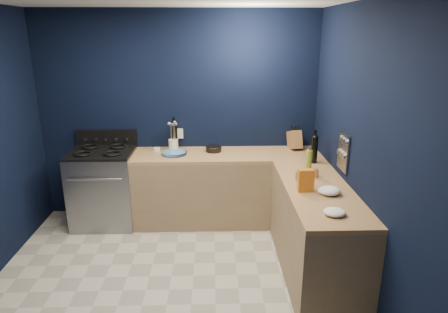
{
  "coord_description": "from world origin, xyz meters",
  "views": [
    {
      "loc": [
        0.42,
        -3.17,
        2.34
      ],
      "look_at": [
        0.55,
        1.0,
        1.0
      ],
      "focal_mm": 31.52,
      "sensor_mm": 36.0,
      "label": 1
    }
  ],
  "objects_px": {
    "knife_block": "(294,140)",
    "crouton_bag": "(306,180)",
    "plate_stack": "(174,153)",
    "utensil_crock": "(173,145)",
    "gas_range": "(105,188)"
  },
  "relations": [
    {
      "from": "gas_range",
      "to": "plate_stack",
      "type": "bearing_deg",
      "value": -0.53
    },
    {
      "from": "plate_stack",
      "to": "utensil_crock",
      "type": "distance_m",
      "value": 0.17
    },
    {
      "from": "utensil_crock",
      "to": "crouton_bag",
      "type": "bearing_deg",
      "value": -44.86
    },
    {
      "from": "gas_range",
      "to": "utensil_crock",
      "type": "xyz_separation_m",
      "value": [
        0.86,
        0.15,
        0.51
      ]
    },
    {
      "from": "plate_stack",
      "to": "utensil_crock",
      "type": "xyz_separation_m",
      "value": [
        -0.02,
        0.16,
        0.06
      ]
    },
    {
      "from": "crouton_bag",
      "to": "gas_range",
      "type": "bearing_deg",
      "value": 148.41
    },
    {
      "from": "plate_stack",
      "to": "crouton_bag",
      "type": "distance_m",
      "value": 1.79
    },
    {
      "from": "knife_block",
      "to": "crouton_bag",
      "type": "xyz_separation_m",
      "value": [
        -0.18,
        -1.4,
        -0.01
      ]
    },
    {
      "from": "crouton_bag",
      "to": "plate_stack",
      "type": "bearing_deg",
      "value": 135.07
    },
    {
      "from": "gas_range",
      "to": "knife_block",
      "type": "relative_size",
      "value": 3.98
    },
    {
      "from": "crouton_bag",
      "to": "utensil_crock",
      "type": "bearing_deg",
      "value": 131.94
    },
    {
      "from": "gas_range",
      "to": "utensil_crock",
      "type": "height_order",
      "value": "utensil_crock"
    },
    {
      "from": "utensil_crock",
      "to": "crouton_bag",
      "type": "relative_size",
      "value": 0.69
    },
    {
      "from": "plate_stack",
      "to": "knife_block",
      "type": "height_order",
      "value": "knife_block"
    },
    {
      "from": "knife_block",
      "to": "crouton_bag",
      "type": "height_order",
      "value": "knife_block"
    }
  ]
}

